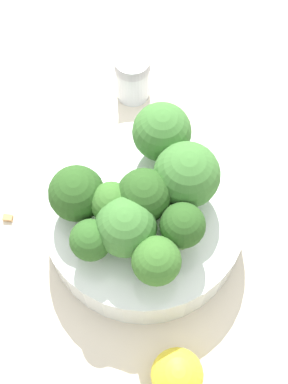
% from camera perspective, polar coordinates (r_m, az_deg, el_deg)
% --- Properties ---
extents(ground_plane, '(3.00, 3.00, 0.00)m').
position_cam_1_polar(ground_plane, '(0.52, -0.00, -4.04)').
color(ground_plane, beige).
extents(bowl, '(0.18, 0.18, 0.05)m').
position_cam_1_polar(bowl, '(0.50, -0.00, -2.94)').
color(bowl, silver).
rests_on(bowl, ground_plane).
extents(broccoli_floret_0, '(0.05, 0.05, 0.06)m').
position_cam_1_polar(broccoli_floret_0, '(0.44, 0.36, -0.48)').
color(broccoli_floret_0, '#84AD66').
rests_on(broccoli_floret_0, bowl).
extents(broccoli_floret_1, '(0.06, 0.06, 0.07)m').
position_cam_1_polar(broccoli_floret_1, '(0.45, 4.56, 1.78)').
color(broccoli_floret_1, '#84AD66').
rests_on(broccoli_floret_1, bowl).
extents(broccoli_floret_2, '(0.05, 0.05, 0.06)m').
position_cam_1_polar(broccoli_floret_2, '(0.43, -1.93, -3.79)').
color(broccoli_floret_2, '#84AD66').
rests_on(broccoli_floret_2, bowl).
extents(broccoli_floret_3, '(0.05, 0.05, 0.06)m').
position_cam_1_polar(broccoli_floret_3, '(0.47, 1.89, 6.40)').
color(broccoli_floret_3, '#7A9E5B').
rests_on(broccoli_floret_3, bowl).
extents(broccoli_floret_4, '(0.04, 0.04, 0.06)m').
position_cam_1_polar(broccoli_floret_4, '(0.43, 4.12, -3.70)').
color(broccoli_floret_4, '#8EB770').
rests_on(broccoli_floret_4, bowl).
extents(broccoli_floret_5, '(0.05, 0.05, 0.05)m').
position_cam_1_polar(broccoli_floret_5, '(0.45, -7.15, 0.25)').
color(broccoli_floret_5, '#7A9E5B').
rests_on(broccoli_floret_5, bowl).
extents(broccoli_floret_6, '(0.04, 0.04, 0.05)m').
position_cam_1_polar(broccoli_floret_6, '(0.44, -3.49, -1.26)').
color(broccoli_floret_6, '#8EB770').
rests_on(broccoli_floret_6, bowl).
extents(broccoli_floret_7, '(0.03, 0.03, 0.05)m').
position_cam_1_polar(broccoli_floret_7, '(0.43, -5.68, -5.21)').
color(broccoli_floret_7, '#8EB770').
rests_on(broccoli_floret_7, bowl).
extents(broccoli_floret_8, '(0.04, 0.04, 0.05)m').
position_cam_1_polar(broccoli_floret_8, '(0.42, 1.34, -7.43)').
color(broccoli_floret_8, '#8EB770').
rests_on(broccoli_floret_8, bowl).
extents(pepper_shaker, '(0.04, 0.04, 0.06)m').
position_cam_1_polar(pepper_shaker, '(0.58, -1.25, 12.17)').
color(pepper_shaker, '#B2B7BC').
rests_on(pepper_shaker, ground_plane).
extents(lemon_wedge, '(0.04, 0.04, 0.04)m').
position_cam_1_polar(lemon_wedge, '(0.47, 3.59, -18.85)').
color(lemon_wedge, yellow).
rests_on(lemon_wedge, ground_plane).
extents(almond_crumb_0, '(0.01, 0.01, 0.01)m').
position_cam_1_polar(almond_crumb_0, '(0.54, -14.38, -2.63)').
color(almond_crumb_0, '#AD7F4C').
rests_on(almond_crumb_0, ground_plane).
extents(almond_crumb_3, '(0.01, 0.01, 0.01)m').
position_cam_1_polar(almond_crumb_3, '(0.57, 3.02, 7.23)').
color(almond_crumb_3, olive).
rests_on(almond_crumb_3, ground_plane).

